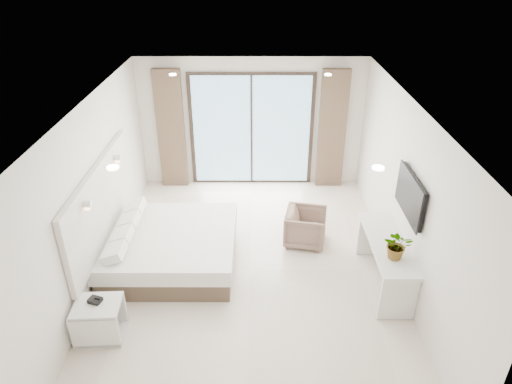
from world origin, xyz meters
TOP-DOWN VIEW (x-y plane):
  - ground at (0.00, 0.00)m, footprint 6.20×6.20m
  - room_shell at (-0.20, 0.76)m, footprint 4.62×6.22m
  - bed at (-1.29, 0.18)m, footprint 2.05×1.95m
  - nightstand at (-1.94, -1.40)m, footprint 0.62×0.51m
  - phone at (-1.97, -1.35)m, footprint 0.19×0.17m
  - console_desk at (2.04, -0.32)m, footprint 0.53×1.68m
  - plant at (2.04, -0.70)m, footprint 0.47×0.50m
  - armchair at (0.95, 0.78)m, footprint 0.74×0.78m

SIDE VIEW (x-z plane):
  - ground at x=0.00m, z-range 0.00..0.00m
  - nightstand at x=-1.94m, z-range 0.00..0.54m
  - bed at x=-1.29m, z-range -0.05..0.66m
  - armchair at x=0.95m, z-range 0.00..0.69m
  - console_desk at x=2.04m, z-range 0.18..0.95m
  - phone at x=-1.97m, z-range 0.54..0.60m
  - plant at x=2.04m, z-range 0.77..1.10m
  - room_shell at x=-0.20m, z-range 0.22..2.94m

